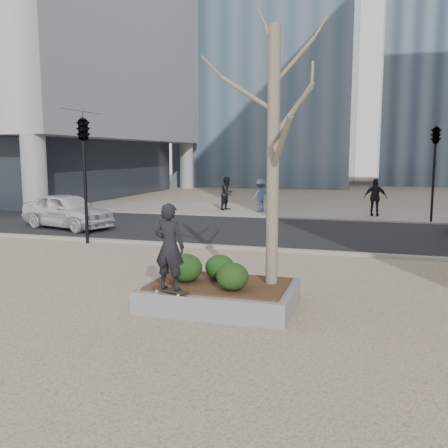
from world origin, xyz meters
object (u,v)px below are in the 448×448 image
(skateboard, at_px, (170,291))
(police_car, at_px, (67,211))
(planter, at_px, (220,296))
(skateboarder, at_px, (169,247))

(skateboard, xyz_separation_m, police_car, (-8.43, 9.27, 0.26))
(planter, xyz_separation_m, skateboarder, (-0.72, -0.86, 1.12))
(planter, distance_m, skateboarder, 1.59)
(skateboarder, distance_m, police_car, 12.54)
(planter, bearing_deg, skateboard, -129.88)
(planter, height_order, skateboarder, skateboarder)
(planter, xyz_separation_m, skateboard, (-0.72, -0.86, 0.26))
(skateboard, height_order, police_car, police_car)
(skateboard, bearing_deg, planter, 67.04)
(skateboard, bearing_deg, skateboarder, 16.92)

